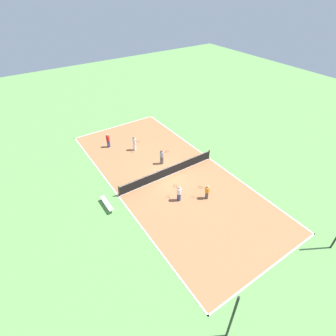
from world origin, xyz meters
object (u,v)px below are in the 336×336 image
at_px(tennis_net, 168,171).
at_px(tennis_ball_far_baseline, 151,176).
at_px(player_far_white, 134,142).
at_px(tennis_ball_midcourt, 178,244).
at_px(player_center_orange, 207,191).
at_px(player_coach_red, 108,140).
at_px(tennis_ball_near_net, 236,217).
at_px(player_near_white, 179,193).
at_px(player_baseline_gray, 162,156).
at_px(bench, 107,203).
at_px(fence_post_back_right, 232,318).

xyz_separation_m(tennis_net, tennis_ball_far_baseline, (1.42, -0.77, -0.48)).
relative_size(player_far_white, tennis_ball_midcourt, 24.38).
xyz_separation_m(player_center_orange, tennis_ball_far_baseline, (2.40, -5.06, -0.74)).
bearing_deg(tennis_ball_midcourt, player_center_orange, -152.04).
distance_m(player_center_orange, tennis_ball_midcourt, 5.37).
relative_size(player_coach_red, tennis_ball_near_net, 23.61).
xyz_separation_m(player_near_white, tennis_ball_near_net, (-2.58, 3.98, -0.81)).
distance_m(player_near_white, player_far_white, 8.79).
bearing_deg(tennis_ball_near_net, player_far_white, -81.11).
distance_m(player_near_white, player_baseline_gray, 5.36).
bearing_deg(player_coach_red, tennis_ball_near_net, -94.25).
relative_size(tennis_ball_midcourt, tennis_ball_near_net, 1.00).
relative_size(tennis_net, bench, 5.11).
xyz_separation_m(player_near_white, player_coach_red, (1.47, -10.87, 0.07)).
relative_size(player_baseline_gray, player_center_orange, 1.17).
bearing_deg(tennis_ball_near_net, bench, -40.07).
bearing_deg(tennis_net, player_coach_red, -71.61).
distance_m(player_near_white, tennis_ball_midcourt, 4.52).
height_order(player_coach_red, tennis_ball_near_net, player_coach_red).
xyz_separation_m(player_center_orange, tennis_ball_midcourt, (4.69, 2.49, -0.74)).
height_order(bench, tennis_ball_midcourt, bench).
bearing_deg(player_baseline_gray, player_near_white, -104.36).
height_order(player_center_orange, tennis_ball_far_baseline, player_center_orange).
xyz_separation_m(player_coach_red, tennis_ball_far_baseline, (-1.13, 6.90, -0.88)).
xyz_separation_m(bench, player_far_white, (-5.82, -6.18, 0.58)).
bearing_deg(player_coach_red, player_center_orange, -93.06).
bearing_deg(fence_post_back_right, player_center_orange, -124.66).
bearing_deg(player_center_orange, player_near_white, 21.99).
bearing_deg(player_coach_red, tennis_ball_midcourt, -114.10).
distance_m(player_baseline_gray, tennis_ball_far_baseline, 2.44).
bearing_deg(fence_post_back_right, tennis_ball_near_net, -138.68).
distance_m(player_far_white, fence_post_back_right, 18.94).
bearing_deg(player_center_orange, fence_post_back_right, 105.25).
xyz_separation_m(player_near_white, tennis_ball_midcourt, (2.63, 3.58, -0.81)).
bearing_deg(tennis_ball_near_net, tennis_ball_midcourt, -4.35).
bearing_deg(player_near_white, tennis_ball_midcourt, 144.32).
height_order(player_baseline_gray, fence_post_back_right, fence_post_back_right).
distance_m(bench, tennis_ball_far_baseline, 5.10).
height_order(player_coach_red, tennis_ball_far_baseline, player_coach_red).
bearing_deg(tennis_ball_near_net, player_center_orange, -79.85).
relative_size(player_baseline_gray, tennis_ball_far_baseline, 23.75).
bearing_deg(player_center_orange, tennis_ball_midcourt, 77.88).
distance_m(player_baseline_gray, player_center_orange, 6.22).
height_order(tennis_net, player_coach_red, player_coach_red).
bearing_deg(player_far_white, tennis_ball_midcourt, -30.14).
distance_m(bench, tennis_ball_midcourt, 6.71).
distance_m(bench, player_center_orange, 8.18).
relative_size(player_near_white, player_coach_red, 0.93).
relative_size(bench, player_far_white, 1.18).
distance_m(bench, player_coach_red, 9.11).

